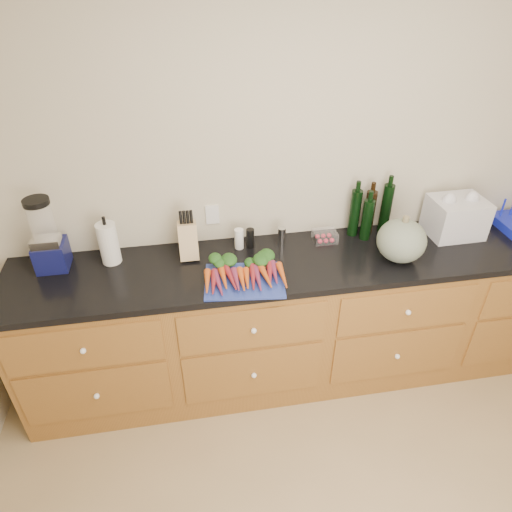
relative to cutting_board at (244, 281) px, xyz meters
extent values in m
cube|color=beige|center=(0.47, 0.48, 0.35)|extent=(4.10, 0.05, 2.60)
cube|color=brown|center=(0.47, 0.16, -0.50)|extent=(3.60, 0.60, 0.90)
cube|color=brown|center=(-0.88, -0.15, -0.23)|extent=(0.82, 0.01, 0.28)
sphere|color=white|center=(-0.88, -0.16, -0.23)|extent=(0.03, 0.03, 0.03)
cube|color=brown|center=(-0.88, -0.15, -0.59)|extent=(0.82, 0.01, 0.38)
sphere|color=white|center=(-0.88, -0.16, -0.59)|extent=(0.03, 0.03, 0.03)
cube|color=brown|center=(0.02, -0.15, -0.23)|extent=(0.82, 0.01, 0.28)
sphere|color=white|center=(0.02, -0.16, -0.23)|extent=(0.03, 0.03, 0.03)
cube|color=brown|center=(0.02, -0.15, -0.59)|extent=(0.82, 0.01, 0.38)
sphere|color=white|center=(0.02, -0.16, -0.59)|extent=(0.03, 0.03, 0.03)
cube|color=brown|center=(0.92, -0.15, -0.23)|extent=(0.82, 0.01, 0.28)
sphere|color=white|center=(0.92, -0.16, -0.23)|extent=(0.03, 0.03, 0.03)
cube|color=brown|center=(0.92, -0.15, -0.59)|extent=(0.82, 0.01, 0.38)
sphere|color=white|center=(0.92, -0.16, -0.59)|extent=(0.03, 0.03, 0.03)
cube|color=black|center=(0.47, 0.16, -0.03)|extent=(3.64, 0.62, 0.04)
cube|color=navy|center=(0.00, 0.00, 0.00)|extent=(0.46, 0.37, 0.01)
cone|color=#D15418|center=(-0.20, -0.02, 0.03)|extent=(0.04, 0.19, 0.04)
cone|color=maroon|center=(-0.17, -0.02, 0.03)|extent=(0.04, 0.19, 0.04)
cone|color=#7D2648|center=(-0.14, -0.02, 0.03)|extent=(0.04, 0.19, 0.04)
cone|color=#D15418|center=(-0.11, -0.02, 0.03)|extent=(0.04, 0.19, 0.04)
cone|color=maroon|center=(-0.08, -0.02, 0.03)|extent=(0.04, 0.19, 0.04)
cone|color=#7D2648|center=(-0.04, -0.02, 0.03)|extent=(0.04, 0.19, 0.04)
cone|color=#D15418|center=(-0.01, -0.02, 0.03)|extent=(0.04, 0.19, 0.04)
ellipsoid|color=#194517|center=(-0.11, 0.13, 0.03)|extent=(0.19, 0.12, 0.06)
cone|color=#D15418|center=(0.01, -0.02, 0.03)|extent=(0.04, 0.19, 0.04)
cone|color=maroon|center=(0.04, -0.02, 0.03)|extent=(0.04, 0.19, 0.04)
cone|color=#7D2648|center=(0.08, -0.02, 0.03)|extent=(0.04, 0.19, 0.04)
cone|color=#D15418|center=(0.11, -0.02, 0.03)|extent=(0.04, 0.19, 0.04)
cone|color=maroon|center=(0.14, -0.02, 0.03)|extent=(0.04, 0.19, 0.04)
cone|color=#7D2648|center=(0.17, -0.02, 0.03)|extent=(0.04, 0.19, 0.04)
cone|color=#D15418|center=(0.20, -0.02, 0.03)|extent=(0.04, 0.19, 0.04)
ellipsoid|color=#194517|center=(0.11, 0.13, 0.03)|extent=(0.19, 0.12, 0.06)
ellipsoid|color=#5A6857|center=(0.92, 0.07, 0.12)|extent=(0.28, 0.28, 0.25)
cube|color=#0F1249|center=(-1.05, 0.32, 0.07)|extent=(0.17, 0.17, 0.16)
cube|color=silver|center=(-1.05, 0.29, 0.18)|extent=(0.15, 0.10, 0.05)
cylinder|color=white|center=(-1.05, 0.32, 0.28)|extent=(0.13, 0.13, 0.22)
cylinder|color=black|center=(-1.05, 0.32, 0.41)|extent=(0.14, 0.14, 0.03)
cylinder|color=white|center=(-0.73, 0.32, 0.12)|extent=(0.11, 0.11, 0.25)
cube|color=tan|center=(-0.28, 0.30, 0.10)|extent=(0.11, 0.11, 0.22)
cylinder|color=white|center=(0.02, 0.34, 0.06)|extent=(0.06, 0.06, 0.13)
cylinder|color=black|center=(0.09, 0.34, 0.06)|extent=(0.05, 0.05, 0.12)
cylinder|color=silver|center=(0.28, 0.34, 0.05)|extent=(0.05, 0.05, 0.11)
cube|color=white|center=(0.55, 0.33, 0.03)|extent=(0.14, 0.11, 0.07)
cylinder|color=black|center=(0.75, 0.38, 0.15)|extent=(0.07, 0.07, 0.30)
cylinder|color=black|center=(0.85, 0.39, 0.14)|extent=(0.07, 0.07, 0.28)
cylinder|color=black|center=(0.95, 0.38, 0.16)|extent=(0.07, 0.07, 0.32)
cylinder|color=black|center=(0.81, 0.32, 0.13)|extent=(0.07, 0.07, 0.26)
camera|label=1|loc=(-0.27, -1.97, 1.51)|focal=32.00mm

